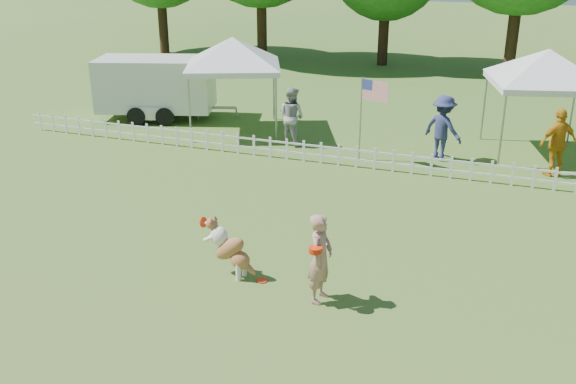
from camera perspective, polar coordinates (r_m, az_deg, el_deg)
The scene contains 12 objects.
ground at distance 11.30m, azimuth -1.85°, elevation -8.92°, with size 120.00×120.00×0.00m, color #2E5A1C.
picket_fence at distance 17.31m, azimuth 6.89°, elevation 3.04°, with size 22.00×0.08×0.60m, color white, non-canonical shape.
handler at distance 10.73m, azimuth 2.91°, elevation -5.90°, with size 0.57×0.38×1.57m, color #AE7768.
dog at distance 11.65m, azimuth -5.14°, elevation -5.05°, with size 1.03×0.34×1.06m, color brown, non-canonical shape.
frisbee_on_turf at distance 11.66m, azimuth -2.35°, elevation -7.86°, with size 0.21×0.21×0.02m, color red.
canopy_tent_left at distance 20.58m, azimuth -4.83°, elevation 9.39°, with size 2.81×2.81×2.90m, color silver, non-canonical shape.
canopy_tent_right at distance 19.49m, azimuth 21.62°, elevation 7.30°, with size 2.82×2.82×2.92m, color silver, non-canonical shape.
cargo_trailer at distance 22.58m, azimuth -11.65°, elevation 9.06°, with size 4.78×2.11×2.11m, color silver, non-canonical shape.
flag_pole at distance 17.80m, azimuth 6.47°, elevation 6.46°, with size 0.89×0.09×2.32m, color gray, non-canonical shape.
spectator_a at distance 19.13m, azimuth 0.32°, elevation 6.75°, with size 0.84×0.66×1.74m, color #98969B.
spectator_b at distance 18.25m, azimuth 13.60°, elevation 5.54°, with size 1.17×0.68×1.82m, color navy.
spectator_c at distance 17.88m, azimuth 22.87°, elevation 4.07°, with size 1.05×0.44×1.78m, color #C27E16.
Camera 1 is at (3.73, -9.02, 5.70)m, focal length 40.00 mm.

